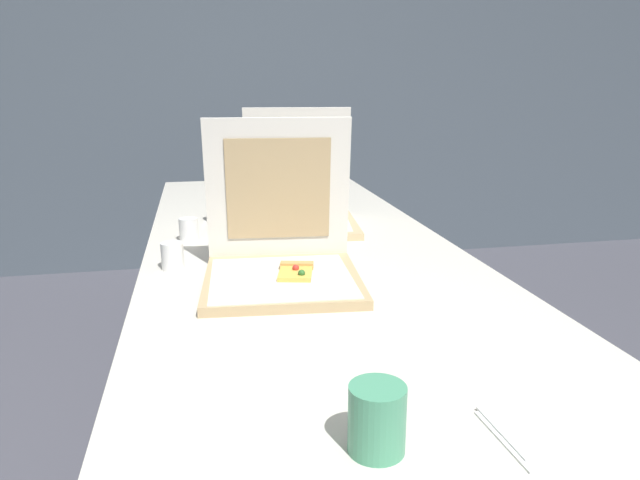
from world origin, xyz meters
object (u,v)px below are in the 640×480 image
Objects in this scene: pizza_box_middle at (299,209)px; cup_white_near_center at (172,256)px; table at (301,260)px; cup_white_mid at (189,230)px; cup_white_far at (215,211)px; pizza_box_front at (282,259)px; napkin_pile at (544,430)px; cup_printed_front at (377,419)px.

pizza_box_middle is 0.55m from cup_white_near_center.
cup_white_mid reaches higher than table.
pizza_box_middle is 0.37m from cup_white_mid.
cup_white_near_center is at bearing -128.75° from pizza_box_middle.
pizza_box_middle is at bearing 19.49° from cup_white_mid.
pizza_box_front is at bearing -78.40° from cup_white_far.
pizza_box_front is at bearing -62.06° from cup_white_mid.
cup_white_mid is 1.20m from napkin_pile.
cup_white_far is at bearing 161.11° from pizza_box_middle.
cup_white_far reaches higher than table.
cup_white_near_center is 0.87m from cup_printed_front.
cup_white_mid reaches higher than napkin_pile.
pizza_box_middle is 4.37× the size of cup_printed_front.
cup_white_mid is 0.76× the size of cup_printed_front.
table is 34.92× the size of cup_white_mid.
cup_white_far reaches higher than napkin_pile.
napkin_pile is (0.12, -1.22, -0.05)m from pizza_box_middle.
pizza_box_front is 0.67m from cup_white_far.
pizza_box_front reaches higher than cup_white_far.
cup_white_mid is (-0.35, -0.12, -0.02)m from pizza_box_middle.
cup_printed_front reaches higher than napkin_pile.
napkin_pile is (0.16, -0.99, 0.05)m from table.
cup_printed_front is at bearing -77.43° from cup_white_mid.
table is 26.61× the size of cup_printed_front.
cup_white_far is (-0.27, 0.13, -0.02)m from pizza_box_middle.
pizza_box_front is 5.66× the size of cup_white_far.
cup_white_mid is at bearing 113.46° from napkin_pile.
table is at bearing 85.81° from cup_printed_front.
cup_white_far is at bearing 96.84° from cup_printed_front.
pizza_box_front is at bearing 92.12° from cup_printed_front.
cup_white_mid is 1.12m from cup_printed_front.
napkin_pile is at bearing -58.29° from cup_white_near_center.
cup_printed_front reaches higher than cup_white_near_center.
cup_white_near_center is (-0.25, 0.14, -0.02)m from pizza_box_front.
table is 16.07× the size of napkin_pile.
pizza_box_front is 4.32× the size of cup_printed_front.
cup_white_near_center is 0.27m from cup_white_mid.
cup_printed_front is at bearing 178.46° from napkin_pile.
cup_white_near_center is (-0.39, -0.39, -0.02)m from pizza_box_middle.
napkin_pile is at bearing -80.80° from table.
cup_white_near_center is 0.76× the size of cup_printed_front.
napkin_pile is at bearing -78.11° from pizza_box_middle.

